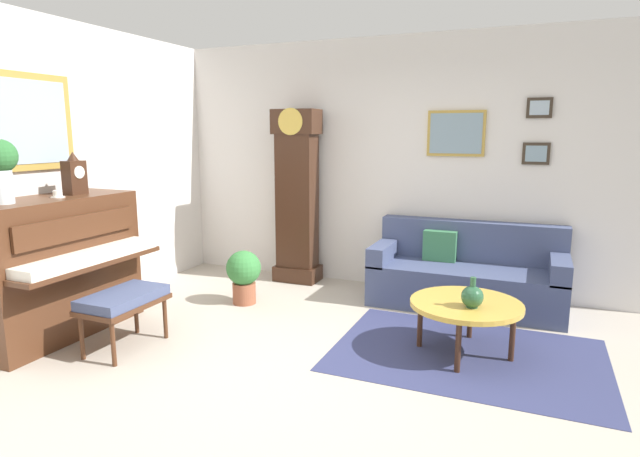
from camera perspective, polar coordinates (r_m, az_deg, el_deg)
The scene contains 14 objects.
ground_plane at distance 4.14m, azimuth -2.21°, elevation -15.44°, with size 6.40×6.00×0.10m, color #B2A899.
wall_left at distance 5.38m, azimuth -28.48°, elevation 5.53°, with size 0.13×4.90×2.80m.
wall_back at distance 5.99m, azimuth 7.58°, elevation 7.02°, with size 5.30×0.13×2.80m.
area_rug at distance 4.45m, azimuth 15.86°, elevation -13.17°, with size 2.10×1.50×0.01m, color navy.
piano at distance 5.07m, azimuth -27.01°, elevation -3.72°, with size 0.87×1.44×1.21m.
piano_bench at distance 4.56m, azimuth -20.79°, elevation -7.47°, with size 0.42×0.70×0.48m.
grandfather_clock at distance 6.11m, azimuth -2.54°, elevation 3.04°, with size 0.52×0.34×2.03m.
couch at distance 5.57m, azimuth 15.78°, elevation -4.96°, with size 1.90×0.80×0.84m.
coffee_table at distance 4.32m, azimuth 15.75°, elevation -8.16°, with size 0.88×0.88×0.44m.
mantel_clock at distance 5.13m, azimuth -25.39°, elevation 5.31°, with size 0.13×0.18×0.38m.
flower_vase at distance 4.70m, azimuth -31.72°, elevation 6.13°, with size 0.26×0.26×0.58m.
teacup at distance 4.96m, azimuth -26.89°, elevation 3.33°, with size 0.12×0.12×0.06m.
green_jug at distance 4.17m, azimuth 16.40°, elevation -7.18°, with size 0.17×0.17×0.24m.
potted_plant at distance 5.45m, azimuth -8.39°, elevation -4.90°, with size 0.36×0.36×0.56m.
Camera 1 is at (1.58, -3.37, 1.76)m, focal length 29.10 mm.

